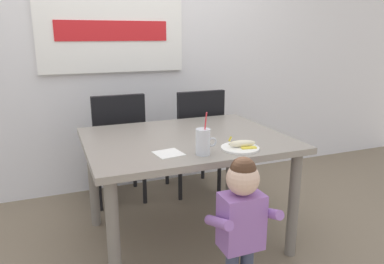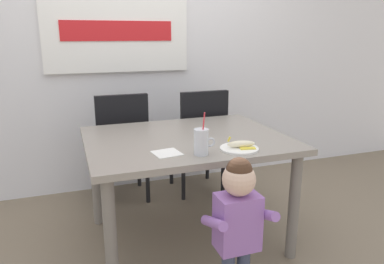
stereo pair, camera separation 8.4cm
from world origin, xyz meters
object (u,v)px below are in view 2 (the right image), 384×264
at_px(milk_cup, 201,143).
at_px(peeled_banana, 242,144).
at_px(dining_chair_right, 200,136).
at_px(paper_napkin, 167,153).
at_px(toddler_standing, 238,216).
at_px(dining_chair_left, 122,142).
at_px(snack_plate, 239,149).
at_px(dining_table, 186,151).

distance_m(milk_cup, peeled_banana, 0.26).
bearing_deg(dining_chair_right, milk_cup, 69.84).
bearing_deg(paper_napkin, toddler_standing, -58.46).
height_order(dining_chair_left, peeled_banana, dining_chair_left).
height_order(toddler_standing, milk_cup, milk_cup).
bearing_deg(snack_plate, toddler_standing, -116.52).
bearing_deg(dining_table, dining_chair_left, 112.86).
xyz_separation_m(dining_table, paper_napkin, (-0.22, -0.29, 0.10)).
bearing_deg(dining_chair_right, toddler_standing, 77.07).
xyz_separation_m(dining_chair_right, paper_napkin, (-0.58, -1.01, 0.22)).
relative_size(dining_chair_right, toddler_standing, 1.15).
xyz_separation_m(toddler_standing, peeled_banana, (0.19, 0.34, 0.26)).
relative_size(toddler_standing, paper_napkin, 5.59).
relative_size(milk_cup, peeled_banana, 1.43).
bearing_deg(milk_cup, dining_table, 84.72).
height_order(dining_table, milk_cup, milk_cup).
distance_m(dining_table, dining_chair_left, 0.84).
relative_size(dining_chair_right, peeled_banana, 5.48).
bearing_deg(milk_cup, snack_plate, 2.83).
distance_m(dining_chair_left, dining_chair_right, 0.69).
distance_m(snack_plate, peeled_banana, 0.03).
bearing_deg(dining_table, paper_napkin, -126.33).
bearing_deg(dining_chair_left, paper_napkin, 95.79).
relative_size(dining_table, dining_chair_left, 1.37).
distance_m(milk_cup, snack_plate, 0.25).
bearing_deg(peeled_banana, snack_plate, 173.47).
height_order(toddler_standing, peeled_banana, peeled_banana).
height_order(dining_chair_right, peeled_banana, dining_chair_right).
height_order(snack_plate, paper_napkin, snack_plate).
relative_size(dining_chair_left, milk_cup, 3.82).
bearing_deg(peeled_banana, toddler_standing, -118.53).
distance_m(toddler_standing, peeled_banana, 0.47).
bearing_deg(paper_napkin, dining_chair_right, 60.03).
distance_m(dining_chair_left, milk_cup, 1.21).
xyz_separation_m(dining_chair_left, toddler_standing, (0.36, -1.47, -0.02)).
xyz_separation_m(toddler_standing, milk_cup, (-0.07, 0.33, 0.30)).
relative_size(dining_table, milk_cup, 5.22).
bearing_deg(snack_plate, milk_cup, -177.17).
relative_size(dining_chair_left, paper_napkin, 6.40).
relative_size(dining_table, toddler_standing, 1.56).
bearing_deg(dining_table, toddler_standing, -86.81).
relative_size(milk_cup, paper_napkin, 1.67).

